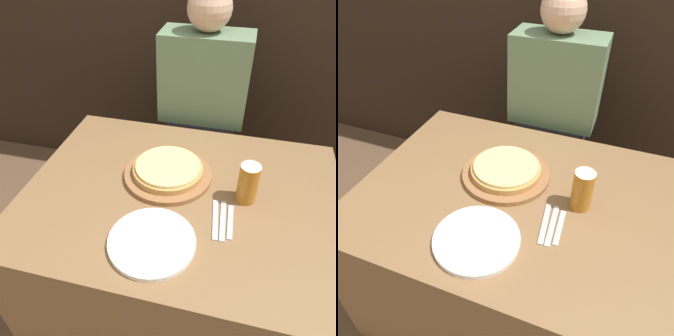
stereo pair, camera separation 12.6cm
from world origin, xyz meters
TOP-DOWN VIEW (x-y plane):
  - ground_plane at (0.00, 0.00)m, footprint 12.00×12.00m
  - dining_table at (0.00, 0.00)m, footprint 1.17×0.88m
  - pizza_on_board at (-0.07, 0.08)m, footprint 0.34×0.34m
  - beer_glass at (0.23, 0.02)m, footprint 0.07×0.07m
  - dinner_plate at (-0.04, -0.25)m, footprint 0.28×0.28m
  - fork at (0.14, -0.11)m, footprint 0.04×0.18m
  - dinner_knife at (0.16, -0.11)m, footprint 0.03×0.18m
  - spoon at (0.19, -0.11)m, footprint 0.03×0.15m
  - diner_person at (-0.02, 0.60)m, footprint 0.42×0.20m

SIDE VIEW (x-z plane):
  - ground_plane at x=0.00m, z-range 0.00..0.00m
  - dining_table at x=0.00m, z-range 0.00..0.70m
  - diner_person at x=-0.02m, z-range -0.02..1.28m
  - fork at x=0.14m, z-range 0.70..0.71m
  - dinner_knife at x=0.16m, z-range 0.70..0.71m
  - spoon at x=0.19m, z-range 0.70..0.71m
  - dinner_plate at x=-0.04m, z-range 0.70..0.72m
  - pizza_on_board at x=-0.07m, z-range 0.70..0.76m
  - beer_glass at x=0.23m, z-range 0.71..0.86m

